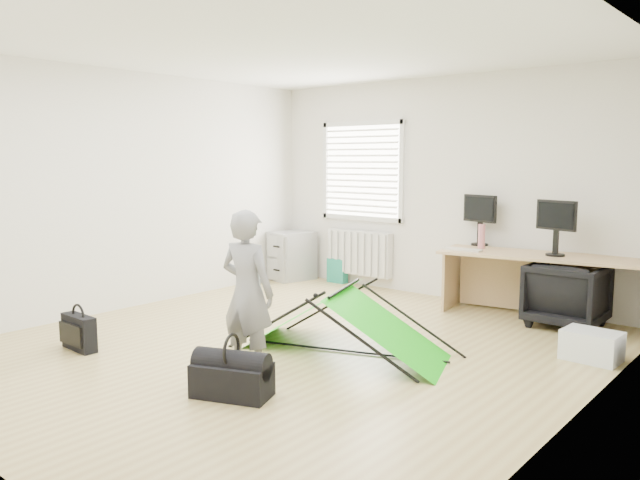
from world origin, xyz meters
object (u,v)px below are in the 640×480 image
Objects in this scene: laptop_bag at (79,333)px; monitor_right at (556,236)px; filing_cabinet at (292,256)px; desk at (541,288)px; monitor_left at (480,227)px; kite at (344,320)px; office_chair at (567,295)px; duffel_bag at (232,380)px; thermos at (482,236)px; storage_crate at (592,346)px; person at (247,292)px.

monitor_right is at bearing 53.41° from laptop_bag.
monitor_right is at bearing 13.53° from filing_cabinet.
desk is 1.03m from monitor_left.
monitor_left is at bearing 67.91° from kite.
monitor_right reaches higher than desk.
desk is at bearing -1.76° from monitor_left.
monitor_left is 0.99m from monitor_right.
office_chair is 1.30× the size of duffel_bag.
filing_cabinet is 0.36× the size of kite.
desk is 3.07× the size of filing_cabinet.
filing_cabinet is 1.61× the size of laptop_bag.
monitor_right reaches higher than kite.
kite is (2.66, -2.23, -0.05)m from filing_cabinet.
kite is 3.34× the size of duffel_bag.
office_chair is (0.28, -0.03, -0.03)m from desk.
thermos is 0.59× the size of storage_crate.
filing_cabinet is 0.52× the size of person.
filing_cabinet is 2.52× the size of thermos.
filing_cabinet is (-3.60, 0.04, -0.02)m from desk.
laptop_bag is (-3.10, -3.62, -0.17)m from office_chair.
monitor_left reaches higher than duffel_bag.
office_chair is 3.71m from duffel_bag.
office_chair is (3.88, -0.07, -0.01)m from filing_cabinet.
kite is at bearing -25.77° from filing_cabinet.
kite is 4.11× the size of storage_crate.
duffel_bag is (-1.05, -3.53, -0.80)m from monitor_right.
thermos is 0.21× the size of person.
office_chair is 0.55× the size of person.
duffel_bag is (0.28, -0.43, -0.54)m from person.
storage_crate is at bearing 119.22° from office_chair.
thermos is (2.90, -0.03, 0.51)m from filing_cabinet.
storage_crate is (1.76, 1.19, -0.16)m from kite.
desk is 4.96× the size of laptop_bag.
monitor_left is at bearing 119.61° from thermos.
monitor_left reaches higher than laptop_bag.
storage_crate is at bearing 14.52° from kite.
office_chair is at bearing 49.52° from duffel_bag.
storage_crate is at bearing -33.70° from thermos.
office_chair is at bearing 1.73° from monitor_right.
monitor_left is at bearing 142.99° from storage_crate.
kite reaches higher than laptop_bag.
thermos is at bearing -2.41° from office_chair.
monitor_right reaches higher than laptop_bag.
storage_crate is 1.08× the size of laptop_bag.
laptop_bag is at bearing -137.00° from desk.
thermos is at bearing 169.66° from desk.
monitor_left is 2.21m from storage_crate.
desk is 4.75× the size of monitor_right.
person is 1.78m from laptop_bag.
filing_cabinet is 0.93× the size of office_chair.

